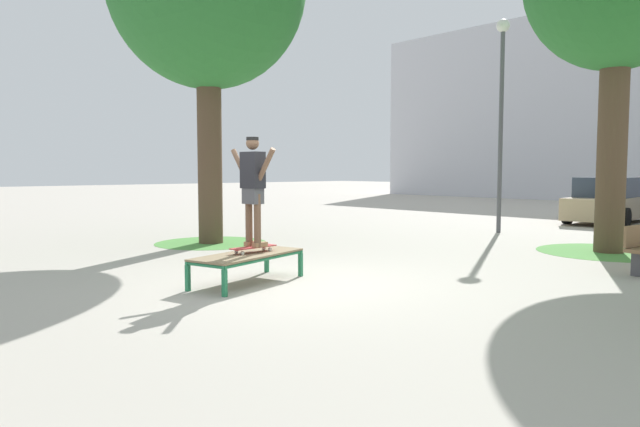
{
  "coord_description": "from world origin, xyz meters",
  "views": [
    {
      "loc": [
        6.75,
        -5.6,
        1.74
      ],
      "look_at": [
        -0.52,
        1.02,
        1.0
      ],
      "focal_mm": 32.62,
      "sensor_mm": 36.0,
      "label": 1
    }
  ],
  "objects_px": {
    "skate_box": "(248,257)",
    "skateboard": "(253,248)",
    "skater": "(253,183)",
    "car_tan": "(608,202)",
    "light_post": "(502,94)"
  },
  "relations": [
    {
      "from": "skate_box",
      "to": "light_post",
      "type": "height_order",
      "value": "light_post"
    },
    {
      "from": "skate_box",
      "to": "light_post",
      "type": "relative_size",
      "value": 0.35
    },
    {
      "from": "skate_box",
      "to": "car_tan",
      "type": "relative_size",
      "value": 0.47
    },
    {
      "from": "skateboard",
      "to": "car_tan",
      "type": "distance_m",
      "value": 14.55
    },
    {
      "from": "skater",
      "to": "skateboard",
      "type": "bearing_deg",
      "value": -85.25
    },
    {
      "from": "skateboard",
      "to": "car_tan",
      "type": "xyz_separation_m",
      "value": [
        -0.39,
        14.54,
        0.15
      ]
    },
    {
      "from": "skater",
      "to": "car_tan",
      "type": "bearing_deg",
      "value": 91.52
    },
    {
      "from": "skate_box",
      "to": "car_tan",
      "type": "xyz_separation_m",
      "value": [
        -0.42,
        14.67,
        0.28
      ]
    },
    {
      "from": "skate_box",
      "to": "skateboard",
      "type": "relative_size",
      "value": 2.5
    },
    {
      "from": "skater",
      "to": "car_tan",
      "type": "xyz_separation_m",
      "value": [
        -0.39,
        14.54,
        -0.84
      ]
    },
    {
      "from": "skate_box",
      "to": "car_tan",
      "type": "bearing_deg",
      "value": 91.65
    },
    {
      "from": "skateboard",
      "to": "light_post",
      "type": "height_order",
      "value": "light_post"
    },
    {
      "from": "car_tan",
      "to": "skateboard",
      "type": "bearing_deg",
      "value": -88.48
    },
    {
      "from": "skate_box",
      "to": "light_post",
      "type": "bearing_deg",
      "value": 97.76
    },
    {
      "from": "skateboard",
      "to": "light_post",
      "type": "bearing_deg",
      "value": 97.66
    }
  ]
}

